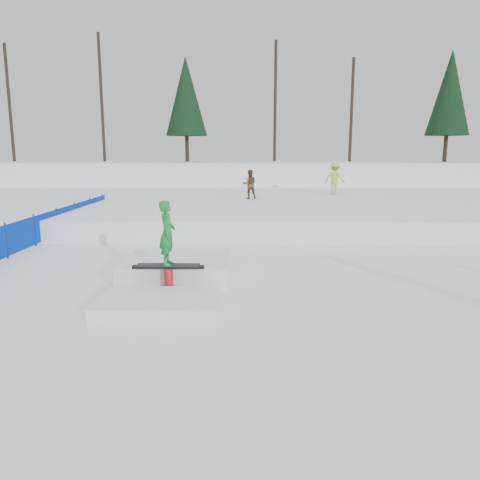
{
  "coord_description": "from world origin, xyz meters",
  "views": [
    {
      "loc": [
        0.64,
        -8.87,
        3.15
      ],
      "look_at": [
        0.5,
        2.0,
        1.1
      ],
      "focal_mm": 35.0,
      "sensor_mm": 36.0,
      "label": 1
    }
  ],
  "objects_px": {
    "safety_fence": "(35,230)",
    "jib_rail_feature": "(173,274)",
    "walker_olive": "(250,184)",
    "walker_ygreen": "(335,178)"
  },
  "relations": [
    {
      "from": "safety_fence",
      "to": "jib_rail_feature",
      "type": "height_order",
      "value": "jib_rail_feature"
    },
    {
      "from": "walker_olive",
      "to": "safety_fence",
      "type": "bearing_deg",
      "value": 39.39
    },
    {
      "from": "walker_olive",
      "to": "walker_ygreen",
      "type": "bearing_deg",
      "value": -161.81
    },
    {
      "from": "safety_fence",
      "to": "walker_olive",
      "type": "xyz_separation_m",
      "value": [
        7.32,
        8.44,
        0.98
      ]
    },
    {
      "from": "safety_fence",
      "to": "walker_ygreen",
      "type": "xyz_separation_m",
      "value": [
        12.12,
        10.98,
        1.15
      ]
    },
    {
      "from": "safety_fence",
      "to": "walker_olive",
      "type": "bearing_deg",
      "value": 49.06
    },
    {
      "from": "walker_ygreen",
      "to": "walker_olive",
      "type": "bearing_deg",
      "value": 57.11
    },
    {
      "from": "safety_fence",
      "to": "jib_rail_feature",
      "type": "xyz_separation_m",
      "value": [
        5.41,
        -4.8,
        -0.25
      ]
    },
    {
      "from": "safety_fence",
      "to": "walker_olive",
      "type": "height_order",
      "value": "walker_olive"
    },
    {
      "from": "walker_ygreen",
      "to": "jib_rail_feature",
      "type": "bearing_deg",
      "value": 96.21
    }
  ]
}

